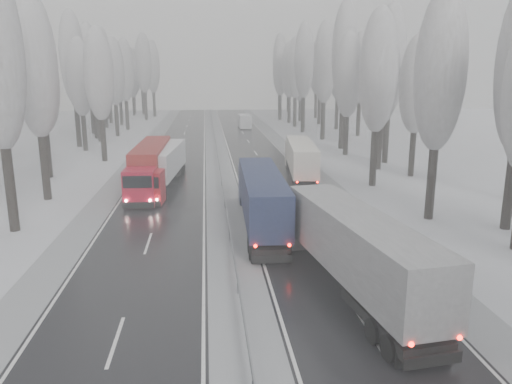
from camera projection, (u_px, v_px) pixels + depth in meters
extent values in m
plane|color=silver|center=(245.00, 335.00, 20.74)|extent=(260.00, 260.00, 0.00)
cube|color=black|center=(273.00, 181.00, 50.27)|extent=(7.50, 200.00, 0.03)
cube|color=black|center=(168.00, 183.00, 49.25)|extent=(7.50, 200.00, 0.03)
cube|color=#96999E|center=(221.00, 182.00, 49.76)|extent=(3.00, 200.00, 0.04)
cube|color=#96999E|center=(321.00, 180.00, 50.75)|extent=(2.40, 200.00, 0.04)
cube|color=#96999E|center=(117.00, 184.00, 48.77)|extent=(2.40, 200.00, 0.04)
cube|color=slate|center=(221.00, 176.00, 49.62)|extent=(0.06, 200.00, 0.32)
cube|color=slate|center=(222.00, 183.00, 47.76)|extent=(0.12, 0.12, 0.60)
cube|color=slate|center=(215.00, 140.00, 78.72)|extent=(0.12, 0.12, 0.60)
cylinder|color=black|center=(510.00, 188.00, 34.23)|extent=(0.69, 0.69, 5.81)
cylinder|color=black|center=(431.00, 182.00, 36.70)|extent=(0.68, 0.68, 5.60)
ellipsoid|color=gray|center=(441.00, 70.00, 34.84)|extent=(3.60, 3.60, 11.45)
cylinder|color=black|center=(374.00, 157.00, 47.65)|extent=(0.68, 0.68, 5.62)
ellipsoid|color=gray|center=(378.00, 70.00, 45.78)|extent=(3.60, 3.60, 11.48)
cylinder|color=black|center=(412.00, 153.00, 52.13)|extent=(0.64, 0.64, 4.94)
ellipsoid|color=gray|center=(417.00, 84.00, 50.49)|extent=(3.60, 3.60, 10.09)
cylinder|color=black|center=(379.00, 146.00, 55.88)|extent=(0.66, 0.66, 5.32)
ellipsoid|color=gray|center=(383.00, 76.00, 54.11)|extent=(3.60, 3.60, 10.88)
cylinder|color=black|center=(386.00, 137.00, 59.85)|extent=(0.72, 0.72, 6.31)
ellipsoid|color=gray|center=(391.00, 59.00, 57.75)|extent=(3.60, 3.60, 12.90)
cylinder|color=black|center=(346.00, 134.00, 65.89)|extent=(0.67, 0.67, 5.38)
ellipsoid|color=gray|center=(348.00, 75.00, 64.10)|extent=(3.60, 3.60, 10.98)
cylinder|color=black|center=(381.00, 133.00, 70.46)|extent=(0.62, 0.62, 4.59)
ellipsoid|color=gray|center=(384.00, 86.00, 68.93)|extent=(3.60, 3.60, 9.39)
cylinder|color=black|center=(342.00, 124.00, 71.03)|extent=(0.76, 0.76, 6.95)
ellipsoid|color=gray|center=(345.00, 52.00, 68.72)|extent=(3.60, 3.60, 14.19)
cylinder|color=black|center=(379.00, 122.00, 75.62)|extent=(0.74, 0.74, 6.59)
ellipsoid|color=gray|center=(383.00, 58.00, 73.42)|extent=(3.60, 3.60, 13.46)
cylinder|color=black|center=(323.00, 120.00, 80.99)|extent=(0.72, 0.72, 6.37)
ellipsoid|color=gray|center=(325.00, 62.00, 78.87)|extent=(3.60, 3.60, 13.01)
cylinder|color=black|center=(358.00, 118.00, 85.60)|extent=(0.70, 0.70, 5.97)
ellipsoid|color=gray|center=(361.00, 67.00, 83.61)|extent=(3.60, 3.60, 12.20)
cylinder|color=black|center=(303.00, 114.00, 91.17)|extent=(0.74, 0.74, 6.65)
ellipsoid|color=gray|center=(304.00, 60.00, 88.96)|extent=(3.60, 3.60, 13.59)
cylinder|color=black|center=(337.00, 113.00, 95.82)|extent=(0.71, 0.71, 6.14)
ellipsoid|color=gray|center=(338.00, 66.00, 93.77)|extent=(3.60, 3.60, 12.54)
cylinder|color=black|center=(295.00, 111.00, 100.70)|extent=(0.71, 0.71, 6.05)
ellipsoid|color=gray|center=(296.00, 67.00, 98.68)|extent=(3.60, 3.60, 12.37)
cylinder|color=black|center=(319.00, 109.00, 105.11)|extent=(0.72, 0.72, 6.30)
ellipsoid|color=gray|center=(320.00, 65.00, 103.02)|extent=(3.60, 3.60, 12.87)
cylinder|color=black|center=(289.00, 109.00, 107.99)|extent=(0.70, 0.70, 5.88)
ellipsoid|color=gray|center=(290.00, 69.00, 106.03)|extent=(3.60, 3.60, 12.00)
cylinder|color=black|center=(300.00, 110.00, 112.28)|extent=(0.64, 0.64, 4.86)
ellipsoid|color=gray|center=(300.00, 79.00, 110.67)|extent=(3.60, 3.60, 9.92)
cylinder|color=black|center=(280.00, 107.00, 114.76)|extent=(0.70, 0.70, 5.98)
ellipsoid|color=gray|center=(281.00, 69.00, 112.78)|extent=(3.60, 3.60, 12.21)
cylinder|color=black|center=(316.00, 105.00, 119.50)|extent=(0.71, 0.71, 6.19)
ellipsoid|color=gray|center=(317.00, 67.00, 117.45)|extent=(3.60, 3.60, 12.64)
cylinder|color=black|center=(280.00, 102.00, 124.31)|extent=(0.75, 0.75, 6.86)
ellipsoid|color=gray|center=(280.00, 62.00, 122.03)|extent=(3.60, 3.60, 14.01)
cylinder|color=black|center=(304.00, 104.00, 129.01)|extent=(0.68, 0.68, 5.55)
ellipsoid|color=gray|center=(305.00, 72.00, 127.17)|extent=(3.60, 3.60, 11.33)
cylinder|color=black|center=(280.00, 102.00, 134.79)|extent=(0.71, 0.71, 6.09)
ellipsoid|color=gray|center=(280.00, 68.00, 132.76)|extent=(3.60, 3.60, 12.45)
cylinder|color=black|center=(288.00, 102.00, 139.01)|extent=(0.67, 0.67, 5.49)
ellipsoid|color=gray|center=(288.00, 73.00, 137.18)|extent=(3.60, 3.60, 11.21)
cylinder|color=black|center=(10.00, 187.00, 33.79)|extent=(0.71, 0.71, 6.14)
cylinder|color=black|center=(45.00, 166.00, 42.36)|extent=(0.69, 0.69, 5.83)
ellipsoid|color=gray|center=(35.00, 65.00, 40.41)|extent=(3.60, 3.60, 11.92)
cylinder|color=black|center=(48.00, 153.00, 51.52)|extent=(0.65, 0.65, 5.03)
ellipsoid|color=gray|center=(41.00, 82.00, 49.84)|extent=(3.60, 3.60, 10.28)
cylinder|color=black|center=(5.00, 150.00, 54.86)|extent=(0.63, 0.63, 4.73)
cylinder|color=black|center=(103.00, 139.00, 61.06)|extent=(0.67, 0.67, 5.44)
ellipsoid|color=gray|center=(99.00, 74.00, 59.25)|extent=(3.60, 3.60, 11.11)
cylinder|color=black|center=(47.00, 135.00, 64.13)|extent=(0.69, 0.69, 5.72)
ellipsoid|color=gray|center=(40.00, 69.00, 62.22)|extent=(3.60, 3.60, 11.69)
cylinder|color=black|center=(84.00, 132.00, 69.36)|extent=(0.66, 0.66, 5.23)
ellipsoid|color=gray|center=(80.00, 77.00, 67.62)|extent=(3.60, 3.60, 10.68)
cylinder|color=black|center=(78.00, 124.00, 72.90)|extent=(0.74, 0.74, 6.60)
ellipsoid|color=gray|center=(72.00, 57.00, 70.70)|extent=(3.60, 3.60, 13.49)
cylinder|color=black|center=(99.00, 125.00, 78.70)|extent=(0.65, 0.65, 5.16)
ellipsoid|color=gray|center=(96.00, 77.00, 76.98)|extent=(3.60, 3.60, 10.54)
cylinder|color=black|center=(96.00, 121.00, 82.36)|extent=(0.69, 0.69, 5.79)
ellipsoid|color=gray|center=(92.00, 69.00, 80.43)|extent=(3.60, 3.60, 11.84)
cylinder|color=black|center=(117.00, 120.00, 85.34)|extent=(0.68, 0.68, 5.64)
ellipsoid|color=gray|center=(114.00, 71.00, 83.46)|extent=(3.60, 3.60, 11.53)
cylinder|color=black|center=(93.00, 115.00, 88.63)|extent=(0.73, 0.73, 6.56)
ellipsoid|color=gray|center=(88.00, 61.00, 86.45)|extent=(3.60, 3.60, 13.40)
cylinder|color=black|center=(127.00, 114.00, 95.10)|extent=(0.69, 0.69, 5.79)
ellipsoid|color=gray|center=(124.00, 70.00, 93.17)|extent=(3.60, 3.60, 11.84)
cylinder|color=black|center=(105.00, 111.00, 98.41)|extent=(0.74, 0.74, 6.65)
ellipsoid|color=gray|center=(102.00, 61.00, 96.20)|extent=(3.60, 3.60, 13.58)
cylinder|color=black|center=(121.00, 112.00, 103.97)|extent=(0.65, 0.65, 5.12)
ellipsoid|color=gray|center=(119.00, 76.00, 102.26)|extent=(3.60, 3.60, 10.46)
cylinder|color=black|center=(110.00, 109.00, 107.48)|extent=(0.69, 0.69, 5.84)
ellipsoid|color=gray|center=(108.00, 70.00, 105.53)|extent=(3.60, 3.60, 11.92)
cylinder|color=black|center=(146.00, 105.00, 114.61)|extent=(0.74, 0.74, 6.67)
ellipsoid|color=gray|center=(144.00, 63.00, 112.38)|extent=(3.60, 3.60, 13.63)
cylinder|color=black|center=(108.00, 105.00, 117.63)|extent=(0.72, 0.72, 6.31)
ellipsoid|color=gray|center=(106.00, 66.00, 115.53)|extent=(3.60, 3.60, 12.88)
cylinder|color=black|center=(154.00, 104.00, 123.84)|extent=(0.72, 0.72, 6.29)
ellipsoid|color=gray|center=(153.00, 66.00, 121.74)|extent=(3.60, 3.60, 12.84)
cylinder|color=black|center=(134.00, 106.00, 127.33)|extent=(0.64, 0.64, 4.86)
ellipsoid|color=gray|center=(132.00, 78.00, 125.71)|extent=(3.60, 3.60, 9.92)
cylinder|color=black|center=(143.00, 102.00, 129.83)|extent=(0.74, 0.74, 6.63)
ellipsoid|color=gray|center=(141.00, 64.00, 127.63)|extent=(3.60, 3.60, 13.54)
cylinder|color=black|center=(134.00, 102.00, 133.53)|extent=(0.69, 0.69, 5.79)
ellipsoid|color=gray|center=(133.00, 71.00, 131.61)|extent=(3.60, 3.60, 11.82)
cube|color=#46474B|center=(303.00, 219.00, 31.32)|extent=(2.88, 2.97, 3.05)
cube|color=black|center=(297.00, 203.00, 32.36)|extent=(2.33, 0.42, 1.02)
cube|color=black|center=(296.00, 231.00, 32.91)|extent=(2.54, 0.50, 0.51)
cube|color=slate|center=(358.00, 244.00, 23.58)|extent=(4.39, 13.45, 2.85)
cube|color=black|center=(435.00, 362.00, 17.80)|extent=(2.33, 0.44, 0.46)
cube|color=black|center=(393.00, 318.00, 20.59)|extent=(2.99, 5.85, 0.46)
cube|color=black|center=(426.00, 359.00, 18.38)|extent=(2.32, 0.38, 0.61)
cylinder|color=black|center=(290.00, 242.00, 30.58)|extent=(0.50, 1.10, 1.06)
cylinder|color=black|center=(323.00, 239.00, 31.07)|extent=(0.50, 1.10, 1.06)
cylinder|color=black|center=(374.00, 331.00, 20.01)|extent=(0.50, 1.10, 1.06)
cylinder|color=black|center=(422.00, 325.00, 20.50)|extent=(0.50, 1.10, 1.06)
cylinder|color=black|center=(390.00, 348.00, 18.76)|extent=(0.50, 1.10, 1.06)
cylinder|color=black|center=(440.00, 341.00, 19.25)|extent=(0.50, 1.10, 1.06)
sphere|color=#FF0C05|center=(413.00, 346.00, 17.32)|extent=(0.20, 0.20, 0.20)
sphere|color=#FF0C05|center=(462.00, 339.00, 17.77)|extent=(0.20, 0.20, 0.20)
sphere|color=white|center=(282.00, 226.00, 32.62)|extent=(0.22, 0.22, 0.22)
sphere|color=white|center=(310.00, 224.00, 33.06)|extent=(0.22, 0.22, 0.22)
cube|color=#1B2245|center=(254.00, 184.00, 41.37)|extent=(2.55, 2.64, 2.98)
cube|color=black|center=(253.00, 173.00, 42.41)|extent=(2.29, 0.16, 0.99)
cube|color=black|center=(253.00, 194.00, 42.95)|extent=(2.49, 0.21, 0.50)
cube|color=#131A36|center=(262.00, 194.00, 33.61)|extent=(2.86, 12.98, 2.78)
cube|color=black|center=(272.00, 258.00, 27.79)|extent=(2.29, 0.18, 0.45)
cube|color=black|center=(267.00, 238.00, 30.59)|extent=(2.32, 5.52, 0.45)
cube|color=black|center=(271.00, 258.00, 28.37)|extent=(2.29, 0.12, 0.60)
cylinder|color=black|center=(242.00, 200.00, 40.78)|extent=(0.37, 1.04, 1.03)
cylinder|color=black|center=(267.00, 199.00, 40.93)|extent=(0.37, 1.04, 1.03)
cylinder|color=black|center=(251.00, 244.00, 30.18)|extent=(0.37, 1.04, 1.03)
cylinder|color=black|center=(285.00, 243.00, 30.33)|extent=(0.37, 1.04, 1.03)
cylinder|color=black|center=(252.00, 252.00, 28.93)|extent=(0.37, 1.04, 1.03)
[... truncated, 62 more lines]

